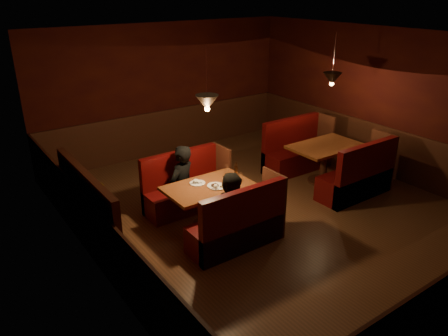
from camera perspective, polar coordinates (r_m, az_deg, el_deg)
room at (r=7.14m, az=3.77°, el=1.68°), size 6.02×7.02×2.92m
main_table at (r=6.90m, az=-1.94°, el=-3.52°), size 1.36×0.82×0.95m
main_bench_far at (r=7.60m, az=-5.03°, el=-2.97°), size 1.49×0.53×1.02m
main_bench_near at (r=6.47m, az=2.00°, el=-7.84°), size 1.49×0.53×1.02m
second_table at (r=8.69m, az=13.02°, el=1.70°), size 1.37×0.88×0.77m
second_bench_far at (r=9.31m, az=9.34°, el=1.93°), size 1.52×0.57×1.08m
second_bench_near at (r=8.32m, az=17.17°, el=-1.41°), size 1.52×0.57×1.08m
diner_a at (r=7.26m, az=-5.63°, el=-0.30°), size 0.67×0.56×1.56m
diner_b at (r=6.42m, az=1.29°, el=-3.90°), size 0.85×0.75×1.47m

